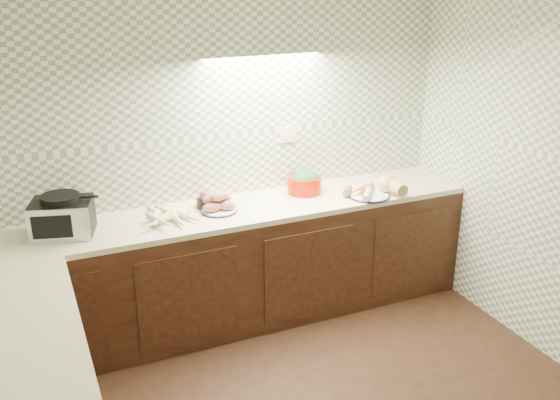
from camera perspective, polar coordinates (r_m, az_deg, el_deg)
name	(u,v)px	position (r m, az deg, el deg)	size (l,w,h in m)	color
room	(340,174)	(2.93, 5.49, 2.39)	(3.60, 3.60, 2.60)	black
counter	(175,345)	(3.81, -9.57, -12.91)	(3.60, 3.60, 0.90)	black
toaster_oven	(62,216)	(4.25, -19.29, -1.40)	(0.44, 0.38, 0.27)	black
parsnip_pile	(163,218)	(4.30, -10.63, -1.59)	(0.35, 0.44, 0.08)	beige
sweet_potato_plate	(218,204)	(4.42, -5.66, -0.38)	(0.26, 0.26, 0.15)	#171845
onion_bowl	(208,201)	(4.52, -6.63, -0.06)	(0.17, 0.17, 0.13)	black
dutch_oven	(304,182)	(4.76, 2.25, 1.69)	(0.33, 0.33, 0.18)	red
veg_plate	(377,188)	(4.77, 8.83, 1.07)	(0.45, 0.32, 0.15)	#171845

